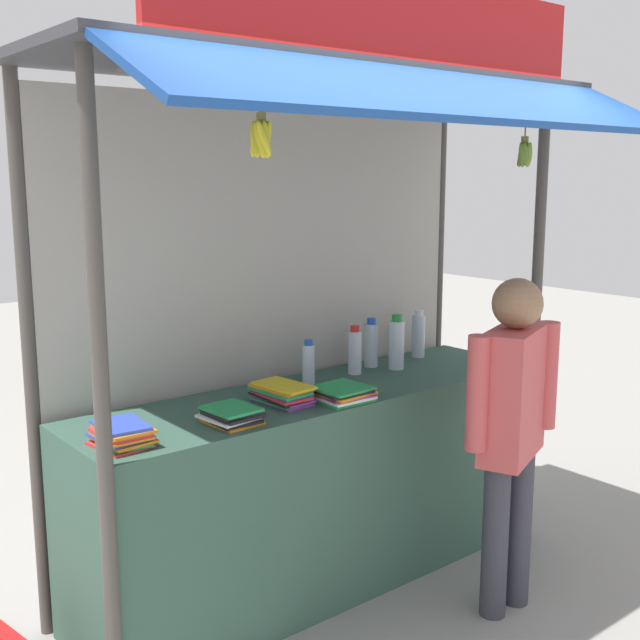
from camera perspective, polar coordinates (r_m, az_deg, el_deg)
The scene contains 15 objects.
ground_plane at distance 4.25m, azimuth 0.00°, elevation -17.99°, with size 20.00×20.00×0.00m, color gray.
stall_counter at distance 4.04m, azimuth 0.00°, elevation -11.83°, with size 2.52×0.66×0.99m, color #385B4C.
stall_structure at distance 3.82m, azimuth -0.80°, elevation 5.56°, with size 2.72×1.46×2.83m.
water_bottle_mid_left at distance 3.98m, azimuth -0.83°, elevation -3.14°, with size 0.06×0.06×0.23m.
water_bottle_mid_right at distance 4.29m, azimuth 5.52°, elevation -1.71°, with size 0.08×0.08×0.30m.
water_bottle_center at distance 4.18m, azimuth 2.51°, elevation -2.26°, with size 0.07×0.07×0.26m.
water_bottle_front_left at distance 4.59m, azimuth 7.08°, elevation -1.10°, with size 0.08×0.08×0.27m.
water_bottle_back_left at distance 4.34m, azimuth 3.70°, elevation -1.73°, with size 0.08×0.08×0.27m.
magazine_stack_far_left at distance 3.71m, azimuth 1.58°, elevation -5.30°, with size 0.27×0.26×0.07m.
magazine_stack_rear_center at distance 3.39m, azimuth -6.41°, elevation -6.83°, with size 0.22×0.25×0.07m.
magazine_stack_left at distance 3.20m, azimuth -14.08°, elevation -8.01°, with size 0.21×0.26×0.09m.
magazine_stack_back_right at distance 3.66m, azimuth -2.79°, elevation -5.31°, with size 0.20×0.31×0.09m.
banana_bunch_leftmost at distance 3.02m, azimuth -4.26°, elevation 12.93°, with size 0.09×0.09×0.27m.
banana_bunch_inner_right at distance 4.14m, azimuth 14.50°, elevation 11.51°, with size 0.09×0.09×0.29m.
vendor_person at distance 3.72m, azimuth 13.67°, elevation -6.69°, with size 0.60×0.34×1.58m.
Camera 1 is at (-2.36, -2.90, 2.02)m, focal length 44.49 mm.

